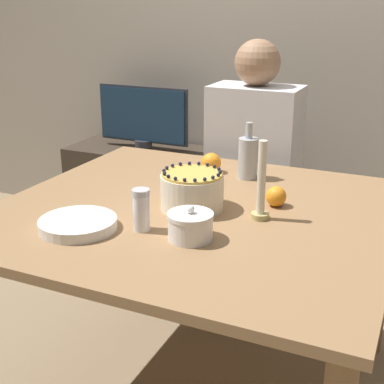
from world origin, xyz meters
TOP-DOWN VIEW (x-y plane):
  - wall_behind at (0.00, 1.40)m, footprint 8.00×0.05m
  - dining_table at (0.00, 0.00)m, footprint 1.26×1.17m
  - cake at (-0.01, -0.01)m, footprint 0.20×0.20m
  - sugar_bowl at (0.09, -0.23)m, footprint 0.13×0.13m
  - sugar_shaker at (-0.07, -0.23)m, footprint 0.05×0.05m
  - plate_stack at (-0.25, -0.30)m, footprint 0.23×0.23m
  - candle at (0.22, -0.00)m, footprint 0.06×0.06m
  - bottle at (0.05, 0.37)m, footprint 0.07×0.07m
  - orange_fruit_0 at (-0.10, 0.38)m, footprint 0.08×0.08m
  - orange_fruit_1 at (0.23, 0.12)m, footprint 0.07×0.07m
  - person_man_blue_shirt at (-0.06, 0.78)m, footprint 0.40×0.34m
  - side_cabinet at (-0.84, 1.14)m, footprint 0.87×0.42m
  - tv_monitor at (-0.84, 1.15)m, footprint 0.56×0.10m

SIDE VIEW (x-z plane):
  - side_cabinet at x=-0.84m, z-range 0.00..0.55m
  - person_man_blue_shirt at x=-0.06m, z-range -0.08..1.13m
  - dining_table at x=0.00m, z-range 0.26..0.98m
  - plate_stack at x=-0.25m, z-range 0.72..0.75m
  - tv_monitor at x=-0.84m, z-range 0.56..0.92m
  - orange_fruit_1 at x=0.23m, z-range 0.72..0.79m
  - orange_fruit_0 at x=-0.10m, z-range 0.72..0.80m
  - sugar_bowl at x=0.09m, z-range 0.71..0.81m
  - cake at x=-0.01m, z-range 0.72..0.85m
  - sugar_shaker at x=-0.07m, z-range 0.72..0.85m
  - bottle at x=0.05m, z-range 0.70..0.91m
  - candle at x=0.22m, z-range 0.70..0.95m
  - wall_behind at x=0.00m, z-range 0.00..2.60m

